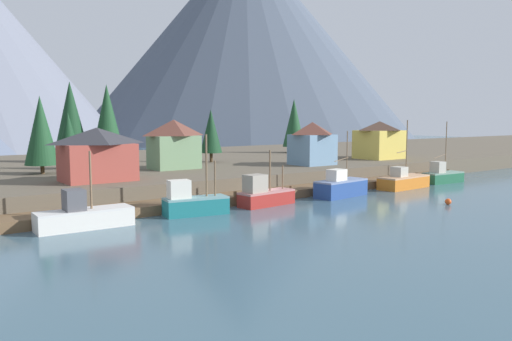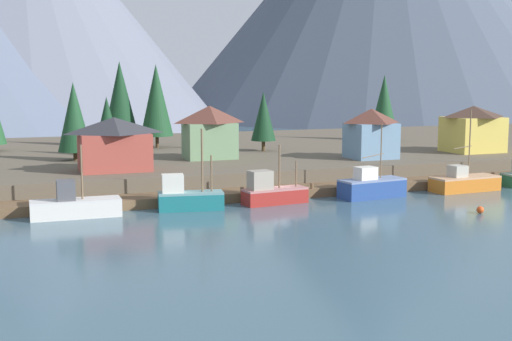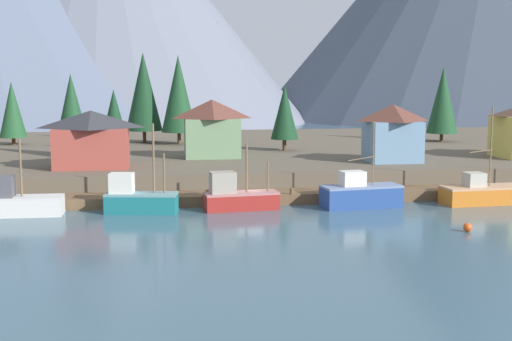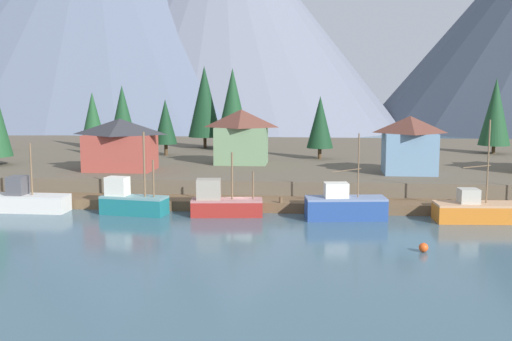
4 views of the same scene
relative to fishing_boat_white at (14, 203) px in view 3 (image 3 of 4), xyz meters
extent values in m
cube|color=#3D5B6B|center=(21.08, 21.50, -1.60)|extent=(400.00, 400.00, 1.00)
cube|color=brown|center=(21.08, 3.50, -0.60)|extent=(80.00, 4.00, 1.00)
cylinder|color=brown|center=(1.08, 1.70, -0.30)|extent=(0.36, 0.36, 1.60)
cylinder|color=brown|center=(9.08, 1.70, -0.30)|extent=(0.36, 0.36, 1.60)
cylinder|color=brown|center=(17.08, 1.70, -0.30)|extent=(0.36, 0.36, 1.60)
cylinder|color=brown|center=(25.08, 1.70, -0.30)|extent=(0.36, 0.36, 1.60)
cylinder|color=brown|center=(33.08, 1.70, -0.30)|extent=(0.36, 0.36, 1.60)
cylinder|color=brown|center=(41.08, 1.70, -0.30)|extent=(0.36, 0.36, 1.60)
cube|color=brown|center=(21.08, 33.50, 0.15)|extent=(400.00, 56.00, 2.50)
cube|color=silver|center=(0.12, 0.00, -0.36)|extent=(8.24, 2.75, 1.48)
cube|color=silver|center=(0.12, 0.00, 0.48)|extent=(8.24, 2.75, 0.20)
cube|color=#4C4C51|center=(-0.74, 0.02, 1.49)|extent=(1.68, 1.95, 1.82)
cylinder|color=brown|center=(0.74, -0.02, 3.12)|extent=(0.18, 0.18, 5.07)
cube|color=#196B70|center=(11.06, -0.29, -0.30)|extent=(6.61, 3.31, 1.58)
cube|color=#679496|center=(11.06, -0.29, 0.59)|extent=(6.61, 3.31, 0.20)
cube|color=silver|center=(9.34, -0.01, 1.58)|extent=(2.29, 1.79, 1.79)
cylinder|color=brown|center=(12.19, -0.47, 3.79)|extent=(0.20, 0.20, 6.20)
cylinder|color=brown|center=(13.09, -0.62, 2.46)|extent=(0.17, 0.17, 3.55)
cube|color=maroon|center=(20.05, -0.11, -0.39)|extent=(6.95, 2.98, 1.42)
cube|color=#AD6C6A|center=(20.05, -0.11, 0.42)|extent=(6.95, 2.98, 0.20)
cube|color=gray|center=(18.34, -0.30, 1.48)|extent=(2.42, 1.97, 1.92)
cylinder|color=brown|center=(20.55, -0.05, 2.75)|extent=(0.19, 0.19, 4.47)
cylinder|color=brown|center=(22.53, 0.16, 1.85)|extent=(0.16, 0.16, 2.66)
cube|color=navy|center=(31.24, -0.48, -0.17)|extent=(7.67, 3.66, 1.86)
cube|color=#6C7DA2|center=(31.24, -0.48, 0.86)|extent=(7.67, 3.66, 0.20)
cube|color=silver|center=(30.35, -0.59, 1.64)|extent=(2.36, 1.86, 1.36)
cylinder|color=brown|center=(32.35, -0.33, 3.92)|extent=(0.13, 0.13, 5.92)
cylinder|color=brown|center=(31.26, -0.47, 3.46)|extent=(2.73, 0.45, 0.42)
cube|color=#CC6B1E|center=(43.45, -0.39, -0.34)|extent=(8.36, 3.47, 1.51)
cube|color=tan|center=(43.45, -0.39, 0.51)|extent=(8.36, 3.47, 0.20)
cube|color=#B2AD9E|center=(42.31, -0.46, 1.27)|extent=(1.84, 1.83, 1.32)
cylinder|color=brown|center=(43.92, -0.36, 4.40)|extent=(0.15, 0.15, 7.58)
cylinder|color=brown|center=(42.93, -0.42, 3.96)|extent=(2.47, 0.27, 0.34)
cube|color=#6B8E66|center=(19.03, 19.78, 3.72)|extent=(6.42, 4.33, 4.63)
pyramid|color=brown|center=(19.03, 19.78, 7.15)|extent=(6.74, 4.55, 2.22)
cube|color=#6689A8|center=(38.84, 13.05, 3.69)|extent=(5.68, 5.15, 4.58)
pyramid|color=brown|center=(38.84, 13.05, 6.92)|extent=(5.97, 5.41, 1.88)
cube|color=#9E4238|center=(5.73, 12.52, 3.50)|extent=(7.67, 5.27, 4.20)
pyramid|color=#2D2D33|center=(5.73, 12.52, 6.51)|extent=(8.05, 5.53, 1.83)
cylinder|color=#4C3823|center=(-7.33, 39.35, 1.91)|extent=(0.50, 0.50, 1.01)
cone|color=#1E4C28|center=(-7.33, 39.35, 6.32)|extent=(3.75, 3.75, 7.80)
cylinder|color=#4C3823|center=(2.51, 23.82, 1.99)|extent=(0.50, 0.50, 1.17)
cone|color=#194223|center=(2.51, 23.82, 6.92)|extent=(4.20, 4.20, 8.71)
cylinder|color=#4C3823|center=(15.71, 36.34, 2.28)|extent=(0.50, 0.50, 1.76)
cone|color=#194223|center=(15.71, 36.34, 8.51)|extent=(4.87, 4.87, 10.70)
cylinder|color=#4C3823|center=(10.85, 39.42, 2.30)|extent=(0.50, 0.50, 1.80)
cone|color=#14381E|center=(10.85, 39.42, 8.74)|extent=(5.21, 5.21, 11.09)
cylinder|color=#4C3823|center=(53.99, 35.09, 2.03)|extent=(0.50, 0.50, 1.26)
cone|color=#194223|center=(53.99, 35.09, 7.49)|extent=(4.51, 4.51, 9.66)
cylinder|color=#4C3823|center=(28.89, 26.11, 2.16)|extent=(0.50, 0.50, 1.51)
cone|color=#14381E|center=(28.89, 26.11, 6.38)|extent=(3.55, 3.55, 6.93)
cylinder|color=#4C3823|center=(7.23, 28.44, 2.22)|extent=(0.50, 0.50, 1.64)
cone|color=#14381E|center=(7.23, 28.44, 6.18)|extent=(3.21, 3.21, 6.27)
sphere|color=#E04C19|center=(36.53, -11.73, -0.75)|extent=(0.70, 0.70, 0.70)
camera|label=1|loc=(-13.79, -44.22, 8.54)|focal=35.86mm
camera|label=2|loc=(-5.83, -63.75, 11.72)|focal=47.49mm
camera|label=3|loc=(12.38, -62.85, 11.12)|focal=49.36mm
camera|label=4|loc=(28.52, -58.25, 11.23)|focal=44.03mm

